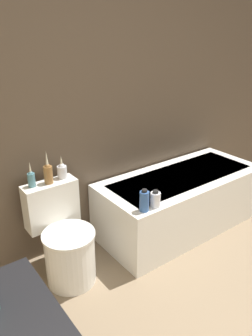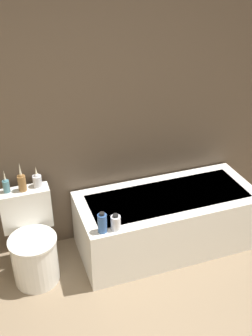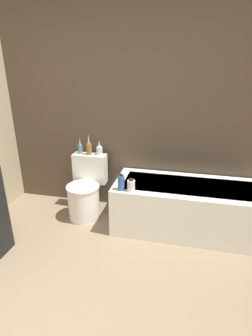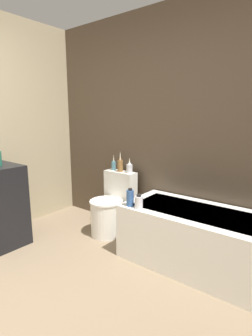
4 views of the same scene
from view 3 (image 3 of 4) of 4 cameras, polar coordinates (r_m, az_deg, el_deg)
The scene contains 8 objects.
wall_back_tiled at distance 3.19m, azimuth 1.50°, elevation 12.94°, with size 6.40×0.06×2.60m.
bathtub at distance 3.07m, azimuth 13.03°, elevation -8.22°, with size 1.62×0.71×0.55m.
toilet at distance 3.28m, azimuth -8.78°, elevation -5.19°, with size 0.42×0.55×0.74m.
vase_gold at distance 3.33m, azimuth -9.95°, elevation 4.29°, with size 0.06×0.06×0.20m.
vase_silver at distance 3.26m, azimuth -8.07°, elevation 4.40°, with size 0.07×0.07×0.26m.
vase_bronze at distance 3.25m, azimuth -5.82°, elevation 4.01°, with size 0.08×0.08×0.19m.
shampoo_bottle_tall at distance 2.73m, azimuth -1.08°, elevation -3.21°, with size 0.07×0.07×0.18m.
shampoo_bottle_short at distance 2.71m, azimuth 1.11°, elevation -3.84°, with size 0.08×0.08×0.14m.
Camera 3 is at (0.63, -0.94, 1.77)m, focal length 28.00 mm.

